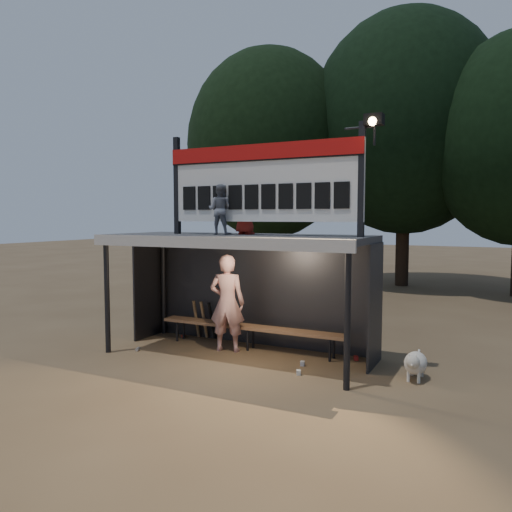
# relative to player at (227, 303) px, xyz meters

# --- Properties ---
(ground) EXTENTS (80.00, 80.00, 0.00)m
(ground) POSITION_rel_player_xyz_m (0.36, -0.24, -0.96)
(ground) COLOR brown
(ground) RESTS_ON ground
(player) EXTENTS (0.80, 0.62, 1.93)m
(player) POSITION_rel_player_xyz_m (0.00, 0.00, 0.00)
(player) COLOR white
(player) RESTS_ON ground
(child_a) EXTENTS (0.51, 0.43, 0.94)m
(child_a) POSITION_rel_player_xyz_m (0.06, -0.37, 1.83)
(child_a) COLOR slate
(child_a) RESTS_ON dugout_shelter
(child_b) EXTENTS (0.55, 0.42, 1.00)m
(child_b) POSITION_rel_player_xyz_m (0.40, 0.02, 1.86)
(child_b) COLOR #AE251A
(child_b) RESTS_ON dugout_shelter
(dugout_shelter) EXTENTS (5.10, 2.08, 2.32)m
(dugout_shelter) POSITION_rel_player_xyz_m (0.36, -0.00, 0.88)
(dugout_shelter) COLOR #3B3B3D
(dugout_shelter) RESTS_ON ground
(scoreboard_assembly) EXTENTS (4.10, 0.27, 1.99)m
(scoreboard_assembly) POSITION_rel_player_xyz_m (0.92, -0.25, 2.36)
(scoreboard_assembly) COLOR black
(scoreboard_assembly) RESTS_ON dugout_shelter
(bench) EXTENTS (4.00, 0.35, 0.48)m
(bench) POSITION_rel_player_xyz_m (0.36, 0.31, -0.53)
(bench) COLOR #966A47
(bench) RESTS_ON ground
(tree_left) EXTENTS (6.46, 6.46, 9.27)m
(tree_left) POSITION_rel_player_xyz_m (-3.64, 9.76, 4.55)
(tree_left) COLOR black
(tree_left) RESTS_ON ground
(tree_mid) EXTENTS (7.22, 7.22, 10.36)m
(tree_mid) POSITION_rel_player_xyz_m (1.36, 11.26, 5.20)
(tree_mid) COLOR black
(tree_mid) RESTS_ON ground
(dog) EXTENTS (0.36, 0.81, 0.49)m
(dog) POSITION_rel_player_xyz_m (3.63, -0.18, -0.68)
(dog) COLOR silver
(dog) RESTS_ON ground
(bats) EXTENTS (0.47, 0.33, 0.84)m
(bats) POSITION_rel_player_xyz_m (-0.91, 0.58, -0.53)
(bats) COLOR olive
(bats) RESTS_ON ground
(litter) EXTENTS (4.17, 1.47, 0.08)m
(litter) POSITION_rel_player_xyz_m (0.65, -0.17, -0.93)
(litter) COLOR #AA201D
(litter) RESTS_ON ground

